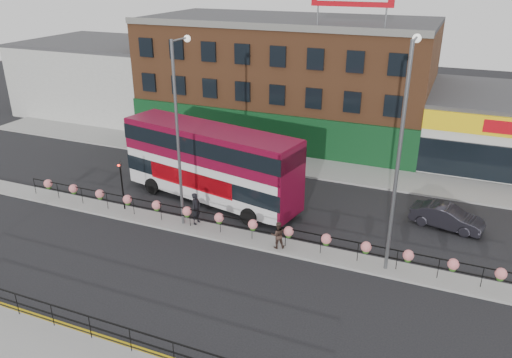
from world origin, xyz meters
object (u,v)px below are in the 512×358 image
at_px(car, 447,217).
at_px(pedestrian_a, 196,208).
at_px(double_decker_bus, 211,157).
at_px(pedestrian_b, 278,235).
at_px(lamp_column_east, 401,141).
at_px(lamp_column_west, 179,119).

relative_size(car, pedestrian_a, 2.22).
height_order(car, pedestrian_a, pedestrian_a).
distance_m(double_decker_bus, pedestrian_a, 4.02).
xyz_separation_m(pedestrian_b, lamp_column_east, (5.83, 0.51, 6.01)).
bearing_deg(lamp_column_west, car, 20.74).
relative_size(pedestrian_b, lamp_column_east, 0.14).
bearing_deg(double_decker_bus, pedestrian_b, -34.20).
distance_m(car, lamp_column_east, 8.90).
xyz_separation_m(pedestrian_b, lamp_column_west, (-6.23, 0.75, 5.62)).
distance_m(double_decker_bus, lamp_column_east, 13.16).
bearing_deg(car, pedestrian_a, 122.90).
bearing_deg(pedestrian_b, lamp_column_east, 156.69).
relative_size(double_decker_bus, car, 2.92).
relative_size(double_decker_bus, lamp_column_west, 1.18).
relative_size(pedestrian_a, pedestrian_b, 1.26).
xyz_separation_m(pedestrian_a, lamp_column_east, (11.30, -0.27, 5.81)).
height_order(double_decker_bus, lamp_column_east, lamp_column_east).
bearing_deg(double_decker_bus, lamp_column_west, -90.50).
relative_size(pedestrian_b, lamp_column_west, 0.14).
height_order(double_decker_bus, pedestrian_b, double_decker_bus).
xyz_separation_m(pedestrian_a, pedestrian_b, (5.48, -0.79, -0.20)).
distance_m(double_decker_bus, pedestrian_b, 7.81).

